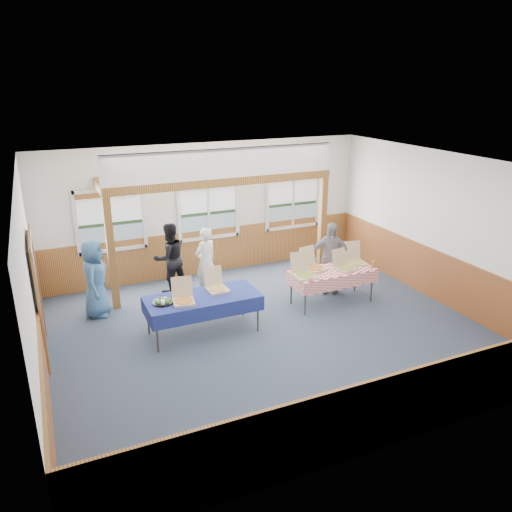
# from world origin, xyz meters

# --- Properties ---
(floor) EXTENTS (8.00, 8.00, 0.00)m
(floor) POSITION_xyz_m (0.00, 0.00, 0.00)
(floor) COLOR #2C3947
(floor) RESTS_ON ground
(ceiling) EXTENTS (8.00, 8.00, 0.00)m
(ceiling) POSITION_xyz_m (0.00, 0.00, 3.20)
(ceiling) COLOR white
(ceiling) RESTS_ON wall_back
(wall_back) EXTENTS (8.00, 0.00, 8.00)m
(wall_back) POSITION_xyz_m (0.00, 3.50, 1.60)
(wall_back) COLOR silver
(wall_back) RESTS_ON floor
(wall_front) EXTENTS (8.00, 0.00, 8.00)m
(wall_front) POSITION_xyz_m (0.00, -3.50, 1.60)
(wall_front) COLOR silver
(wall_front) RESTS_ON floor
(wall_left) EXTENTS (0.00, 8.00, 8.00)m
(wall_left) POSITION_xyz_m (-4.00, 0.00, 1.60)
(wall_left) COLOR silver
(wall_left) RESTS_ON floor
(wall_right) EXTENTS (0.00, 8.00, 8.00)m
(wall_right) POSITION_xyz_m (4.00, 0.00, 1.60)
(wall_right) COLOR silver
(wall_right) RESTS_ON floor
(wainscot_back) EXTENTS (7.98, 0.05, 1.10)m
(wainscot_back) POSITION_xyz_m (0.00, 3.48, 0.55)
(wainscot_back) COLOR brown
(wainscot_back) RESTS_ON floor
(wainscot_front) EXTENTS (7.98, 0.05, 1.10)m
(wainscot_front) POSITION_xyz_m (0.00, -3.48, 0.55)
(wainscot_front) COLOR brown
(wainscot_front) RESTS_ON floor
(wainscot_left) EXTENTS (0.05, 6.98, 1.10)m
(wainscot_left) POSITION_xyz_m (-3.98, 0.00, 0.55)
(wainscot_left) COLOR brown
(wainscot_left) RESTS_ON floor
(wainscot_right) EXTENTS (0.05, 6.98, 1.10)m
(wainscot_right) POSITION_xyz_m (3.98, 0.00, 0.55)
(wainscot_right) COLOR brown
(wainscot_right) RESTS_ON floor
(cased_opening) EXTENTS (0.06, 1.30, 2.10)m
(cased_opening) POSITION_xyz_m (-3.96, 0.90, 1.05)
(cased_opening) COLOR #333333
(cased_opening) RESTS_ON wall_left
(window_left) EXTENTS (1.56, 0.10, 1.46)m
(window_left) POSITION_xyz_m (-2.30, 3.46, 1.68)
(window_left) COLOR silver
(window_left) RESTS_ON wall_back
(window_mid) EXTENTS (1.56, 0.10, 1.46)m
(window_mid) POSITION_xyz_m (0.00, 3.46, 1.68)
(window_mid) COLOR silver
(window_mid) RESTS_ON wall_back
(window_right) EXTENTS (1.56, 0.10, 1.46)m
(window_right) POSITION_xyz_m (2.30, 3.46, 1.68)
(window_right) COLOR silver
(window_right) RESTS_ON wall_back
(post_left) EXTENTS (0.15, 0.15, 2.40)m
(post_left) POSITION_xyz_m (-2.50, 2.30, 1.20)
(post_left) COLOR brown
(post_left) RESTS_ON floor
(post_right) EXTENTS (0.15, 0.15, 2.40)m
(post_right) POSITION_xyz_m (2.50, 2.30, 1.20)
(post_right) COLOR brown
(post_right) RESTS_ON floor
(cross_beam) EXTENTS (5.15, 0.18, 0.18)m
(cross_beam) POSITION_xyz_m (0.00, 2.30, 2.49)
(cross_beam) COLOR brown
(cross_beam) RESTS_ON post_left
(table_left) EXTENTS (2.16, 1.02, 0.76)m
(table_left) POSITION_xyz_m (-1.16, 0.49, 0.71)
(table_left) COLOR #333333
(table_left) RESTS_ON floor
(table_right) EXTENTS (1.97, 1.32, 0.76)m
(table_right) POSITION_xyz_m (1.80, 0.66, 0.70)
(table_right) COLOR #333333
(table_right) RESTS_ON floor
(pizza_box_a) EXTENTS (0.45, 0.52, 0.41)m
(pizza_box_a) POSITION_xyz_m (-1.55, 0.38, 0.82)
(pizza_box_a) COLOR tan
(pizza_box_a) RESTS_ON table_left
(pizza_box_b) EXTENTS (0.40, 0.48, 0.41)m
(pizza_box_b) POSITION_xyz_m (-0.81, 0.65, 0.82)
(pizza_box_b) COLOR tan
(pizza_box_b) RESTS_ON table_left
(pizza_box_c) EXTENTS (0.46, 0.54, 0.46)m
(pizza_box_c) POSITION_xyz_m (1.05, 0.57, 0.83)
(pizza_box_c) COLOR tan
(pizza_box_c) RESTS_ON table_right
(pizza_box_d) EXTENTS (0.51, 0.58, 0.45)m
(pizza_box_d) POSITION_xyz_m (1.44, 0.86, 0.82)
(pizza_box_d) COLOR tan
(pizza_box_d) RESTS_ON table_right
(pizza_box_e) EXTENTS (0.45, 0.52, 0.41)m
(pizza_box_e) POSITION_xyz_m (2.04, 0.58, 0.82)
(pizza_box_e) COLOR tan
(pizza_box_e) RESTS_ON table_right
(pizza_box_f) EXTENTS (0.48, 0.56, 0.44)m
(pizza_box_f) POSITION_xyz_m (2.45, 0.81, 0.82)
(pizza_box_f) COLOR tan
(pizza_box_f) RESTS_ON table_right
(veggie_tray) EXTENTS (0.38, 0.38, 0.09)m
(veggie_tray) POSITION_xyz_m (-1.91, 0.49, 0.79)
(veggie_tray) COLOR black
(veggie_tray) RESTS_ON table_left
(drink_glass) EXTENTS (0.07, 0.07, 0.15)m
(drink_glass) POSITION_xyz_m (2.65, 0.41, 0.83)
(drink_glass) COLOR #A26C1B
(drink_glass) RESTS_ON table_right
(woman_white) EXTENTS (0.67, 0.57, 1.55)m
(woman_white) POSITION_xyz_m (-0.53, 2.19, 0.78)
(woman_white) COLOR silver
(woman_white) RESTS_ON floor
(woman_black) EXTENTS (0.88, 0.75, 1.61)m
(woman_black) POSITION_xyz_m (-1.21, 2.66, 0.80)
(woman_black) COLOR black
(woman_black) RESTS_ON floor
(man_blue) EXTENTS (0.72, 0.90, 1.61)m
(man_blue) POSITION_xyz_m (-2.89, 2.09, 0.81)
(man_blue) COLOR #3B6693
(man_blue) RESTS_ON floor
(person_grey) EXTENTS (1.03, 0.78, 1.63)m
(person_grey) POSITION_xyz_m (2.06, 1.20, 0.82)
(person_grey) COLOR gray
(person_grey) RESTS_ON floor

